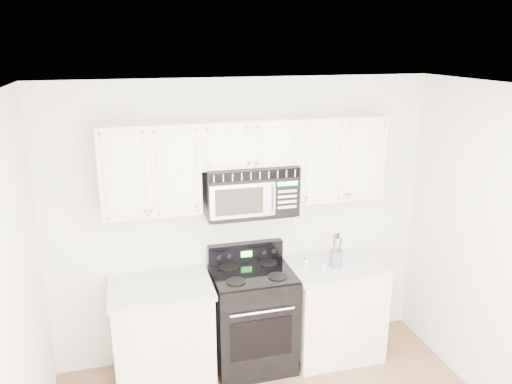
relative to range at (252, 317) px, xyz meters
name	(u,v)px	position (x,y,z in m)	size (l,w,h in m)	color
room	(313,320)	(-0.01, -1.45, 0.82)	(3.51, 3.51, 2.61)	olive
base_cabinet_left	(163,336)	(-0.81, -0.01, -0.06)	(0.86, 0.65, 0.92)	white
base_cabinet_right	(333,311)	(0.79, -0.01, -0.06)	(0.86, 0.65, 0.92)	white
range	(252,317)	(0.00, 0.00, 0.00)	(0.71, 0.65, 1.11)	black
upper_cabinets	(247,158)	(-0.01, 0.13, 1.45)	(2.44, 0.37, 0.75)	white
microwave	(250,189)	(0.00, 0.10, 1.18)	(0.79, 0.44, 0.43)	black
utensil_crock	(336,257)	(0.78, -0.05, 0.52)	(0.12, 0.12, 0.32)	slate
shaker_salt	(306,262)	(0.50, -0.01, 0.49)	(0.05, 0.05, 0.11)	silver
shaker_pepper	(324,266)	(0.63, -0.12, 0.48)	(0.04, 0.04, 0.09)	silver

